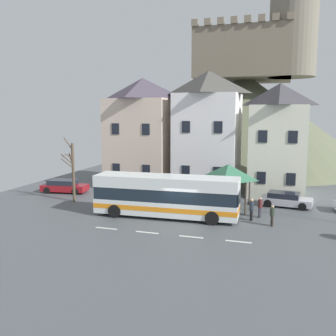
# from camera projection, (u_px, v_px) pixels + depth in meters

# --- Properties ---
(ground_plane) EXTENTS (40.00, 60.00, 0.07)m
(ground_plane) POSITION_uv_depth(u_px,v_px,m) (181.00, 223.00, 27.12)
(ground_plane) COLOR #4C5155
(townhouse_00) EXTENTS (6.51, 6.94, 11.52)m
(townhouse_00) POSITION_uv_depth(u_px,v_px,m) (143.00, 133.00, 40.30)
(townhouse_00) COLOR beige
(townhouse_00) RESTS_ON ground_plane
(townhouse_01) EXTENTS (6.12, 5.65, 11.98)m
(townhouse_01) POSITION_uv_depth(u_px,v_px,m) (208.00, 132.00, 37.53)
(townhouse_01) COLOR white
(townhouse_01) RESTS_ON ground_plane
(townhouse_02) EXTENTS (5.11, 6.82, 10.67)m
(townhouse_02) POSITION_uv_depth(u_px,v_px,m) (278.00, 139.00, 36.16)
(townhouse_02) COLOR silver
(townhouse_02) RESTS_ON ground_plane
(hilltop_castle) EXTENTS (37.35, 37.35, 23.10)m
(hilltop_castle) POSITION_uv_depth(u_px,v_px,m) (244.00, 114.00, 57.21)
(hilltop_castle) COLOR #5C6249
(hilltop_castle) RESTS_ON ground_plane
(transit_bus) EXTENTS (11.03, 3.04, 3.15)m
(transit_bus) POSITION_uv_depth(u_px,v_px,m) (166.00, 196.00, 28.30)
(transit_bus) COLOR silver
(transit_bus) RESTS_ON ground_plane
(bus_shelter) EXTENTS (3.60, 3.60, 3.67)m
(bus_shelter) POSITION_uv_depth(u_px,v_px,m) (228.00, 172.00, 30.86)
(bus_shelter) COLOR #473D33
(bus_shelter) RESTS_ON ground_plane
(parked_car_00) EXTENTS (4.38, 2.40, 1.20)m
(parked_car_00) POSITION_uv_depth(u_px,v_px,m) (286.00, 199.00, 31.66)
(parked_car_00) COLOR silver
(parked_car_00) RESTS_ON ground_plane
(parked_car_02) EXTENTS (4.66, 2.37, 1.28)m
(parked_car_02) POSITION_uv_depth(u_px,v_px,m) (64.00, 186.00, 37.21)
(parked_car_02) COLOR maroon
(parked_car_02) RESTS_ON ground_plane
(parked_car_03) EXTENTS (4.68, 2.31, 1.33)m
(parked_car_03) POSITION_uv_depth(u_px,v_px,m) (136.00, 190.00, 35.09)
(parked_car_03) COLOR silver
(parked_car_03) RESTS_ON ground_plane
(pedestrian_00) EXTENTS (0.33, 0.35, 1.64)m
(pedestrian_00) POSITION_uv_depth(u_px,v_px,m) (252.00, 208.00, 27.45)
(pedestrian_00) COLOR black
(pedestrian_00) RESTS_ON ground_plane
(pedestrian_01) EXTENTS (0.35, 0.36, 1.50)m
(pedestrian_01) POSITION_uv_depth(u_px,v_px,m) (272.00, 214.00, 26.07)
(pedestrian_01) COLOR #38332D
(pedestrian_01) RESTS_ON ground_plane
(pedestrian_02) EXTENTS (0.34, 0.37, 1.57)m
(pedestrian_02) POSITION_uv_depth(u_px,v_px,m) (260.00, 207.00, 28.25)
(pedestrian_02) COLOR #2D2D38
(pedestrian_02) RESTS_ON ground_plane
(public_bench) EXTENTS (1.66, 0.48, 0.87)m
(public_bench) POSITION_uv_depth(u_px,v_px,m) (227.00, 197.00, 33.06)
(public_bench) COLOR #33473D
(public_bench) RESTS_ON ground_plane
(bare_tree_00) EXTENTS (1.00, 1.87, 5.74)m
(bare_tree_00) POSITION_uv_depth(u_px,v_px,m) (73.00, 170.00, 33.16)
(bare_tree_00) COLOR brown
(bare_tree_00) RESTS_ON ground_plane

